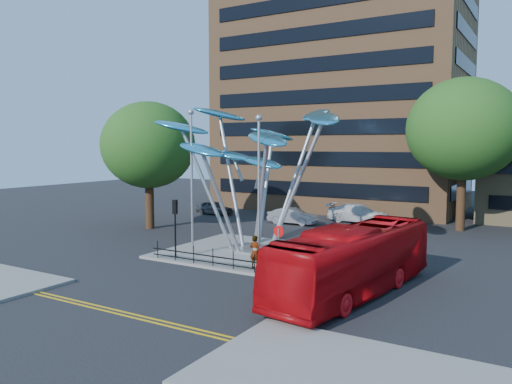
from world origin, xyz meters
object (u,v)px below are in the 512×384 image
Objects in this scene: street_lamp_right at (259,177)px; leaf_sculpture at (253,144)px; parked_car_right at (359,213)px; red_bus at (354,260)px; parked_car_mid at (292,216)px; tree_left at (148,145)px; street_lamp_left at (192,169)px; pedestrian at (255,252)px; parked_car_left at (214,208)px; tree_right at (464,129)px; traffic_light_island at (175,216)px; no_entry_sign_island at (279,241)px.

leaf_sculpture is at bearing 124.91° from street_lamp_right.
street_lamp_right is 19.43m from parked_car_right.
red_bus is at bearing -162.82° from parked_car_right.
tree_left is at bearing 129.67° from parked_car_mid.
street_lamp_left reaches higher than pedestrian.
pedestrian is 16.46m from parked_car_mid.
parked_car_right is at bearing -75.26° from parked_car_left.
parked_car_left is (-14.87, 16.93, -0.39)m from pedestrian.
pedestrian is 0.42× the size of parked_car_mid.
tree_right is at bearing 56.69° from leaf_sculpture.
leaf_sculpture reaches higher than pedestrian.
traffic_light_island is at bearing -146.61° from parked_car_left.
no_entry_sign_island is at bearing -107.12° from tree_right.
parked_car_right is at bearing 83.68° from leaf_sculpture.
no_entry_sign_island is (7.00, 0.02, -0.80)m from traffic_light_island.
street_lamp_left is at bearing -124.05° from tree_right.
tree_right is 0.95× the size of leaf_sculpture.
traffic_light_island reaches higher than parked_car_right.
red_bus is at bearing -126.53° from parked_car_left.
traffic_light_island is (-0.50, -1.00, -2.74)m from street_lamp_left.
street_lamp_left is at bearing 171.39° from no_entry_sign_island.
tree_right is 23.64m from parked_car_left.
street_lamp_right is at bearing 171.45° from red_bus.
leaf_sculpture is at bearing -167.49° from parked_car_mid.
parked_car_left is (-22.31, -2.57, -7.37)m from tree_right.
parked_car_right is (-2.38, 19.41, -1.02)m from no_entry_sign_island.
parked_car_mid is at bearing 89.91° from traffic_light_island.
street_lamp_left is at bearing -127.40° from leaf_sculpture.
tree_right reaches higher than pedestrian.
tree_left is at bearing 129.79° from parked_car_right.
traffic_light_island reaches higher than red_bus.
parked_car_mid is (-0.47, 14.50, -4.66)m from street_lamp_left.
pedestrian is at bearing -110.88° from tree_right.
tree_right reaches higher than parked_car_right.
street_lamp_left is 0.77× the size of red_bus.
tree_left is 17.36m from pedestrian.
parked_car_left is 0.92× the size of parked_car_mid.
tree_left is at bearing 145.62° from street_lamp_left.
traffic_light_island is 0.87× the size of parked_car_left.
red_bus is (20.60, -8.82, -5.21)m from tree_left.
street_lamp_right is at bearing -25.77° from tree_left.
pedestrian is (-1.44, -0.02, -0.76)m from no_entry_sign_island.
traffic_light_island is 19.42m from parked_car_left.
pedestrian is 22.54m from parked_car_left.
red_bus is (-1.40, -20.82, -6.45)m from tree_right.
tree_right reaches higher than street_lamp_right.
leaf_sculpture reaches higher than parked_car_left.
parked_car_right is (4.59, 3.92, 0.10)m from parked_car_mid.
tree_left is 23.01m from red_bus.
tree_right is 11.07m from parked_car_right.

